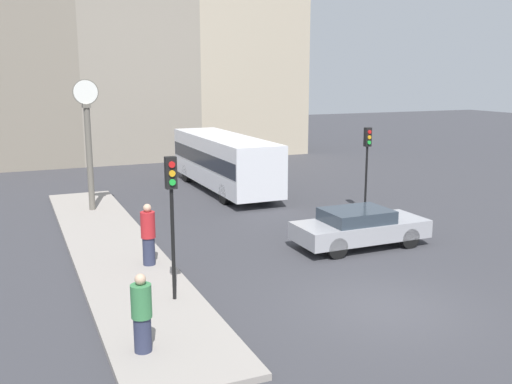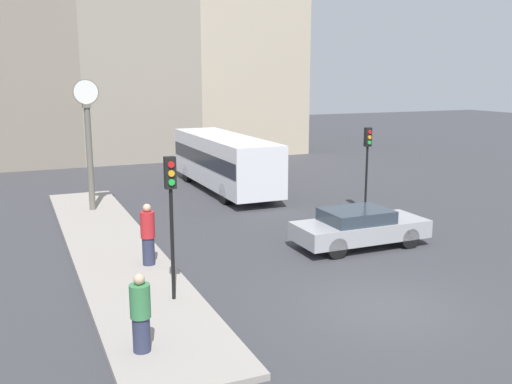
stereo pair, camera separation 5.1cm
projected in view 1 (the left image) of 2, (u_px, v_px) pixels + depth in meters
ground_plane at (384, 307)px, 13.85m from camera, size 120.00×120.00×0.00m
sidewalk_corner at (113, 249)px, 18.22m from camera, size 2.66×18.34×0.14m
building_row at (124, 28)px, 36.34m from camera, size 22.77×5.00×19.87m
sedan_car at (360, 227)px, 18.58m from camera, size 4.40×1.78×1.26m
bus_distant at (224, 159)px, 27.50m from camera, size 2.33×9.24×2.64m
traffic_light_near at (172, 198)px, 13.47m from camera, size 0.26×0.24×3.52m
traffic_light_far at (367, 152)px, 22.87m from camera, size 0.26×0.24×3.47m
street_clock at (88, 141)px, 22.65m from camera, size 1.00×0.32×5.22m
pedestrian_green_hoodie at (142, 314)px, 11.18m from camera, size 0.41×0.41×1.62m
pedestrian_red_top at (148, 235)px, 16.32m from camera, size 0.42×0.42×1.80m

